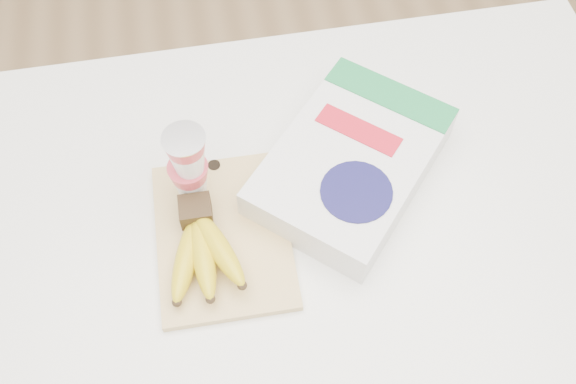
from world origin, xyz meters
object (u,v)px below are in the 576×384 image
at_px(cutting_board, 223,235).
at_px(yogurt_stack, 188,165).
at_px(table, 280,347).
at_px(cereal_box, 351,163).
at_px(bananas, 202,248).

bearing_deg(cutting_board, yogurt_stack, 114.29).
distance_m(table, cereal_box, 0.55).
bearing_deg(cutting_board, table, -19.84).
xyz_separation_m(bananas, yogurt_stack, (-0.00, 0.11, 0.06)).
xyz_separation_m(yogurt_stack, cereal_box, (0.25, -0.00, -0.06)).
xyz_separation_m(table, bananas, (-0.11, -0.00, 0.52)).
distance_m(table, yogurt_stack, 0.60).
relative_size(cutting_board, yogurt_stack, 1.85).
bearing_deg(yogurt_stack, cereal_box, -0.37).
height_order(table, cutting_board, cutting_board).
height_order(bananas, cereal_box, cereal_box).
bearing_deg(table, cutting_board, 159.29).
bearing_deg(table, bananas, -178.87).
relative_size(table, cereal_box, 3.42).
height_order(cutting_board, cereal_box, cereal_box).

